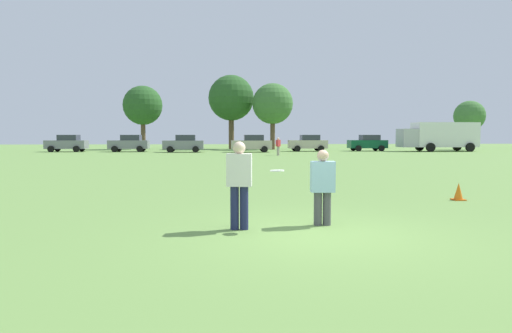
{
  "coord_description": "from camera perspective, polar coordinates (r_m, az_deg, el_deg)",
  "views": [
    {
      "loc": [
        -1.74,
        -8.02,
        1.79
      ],
      "look_at": [
        -0.86,
        3.26,
        1.01
      ],
      "focal_mm": 32.01,
      "sensor_mm": 36.0,
      "label": 1
    }
  ],
  "objects": [
    {
      "name": "parked_car_near_left",
      "position": [
        53.11,
        -22.54,
        2.71
      ],
      "size": [
        4.2,
        2.22,
        1.82
      ],
      "color": "slate",
      "rests_on": "ground"
    },
    {
      "name": "tree_far_east_pine",
      "position": [
        61.58,
        25.12,
        5.73
      ],
      "size": [
        3.67,
        3.67,
        5.97
      ],
      "color": "brown",
      "rests_on": "ground"
    },
    {
      "name": "player_defender",
      "position": [
        9.11,
        8.32,
        -2.11
      ],
      "size": [
        0.48,
        0.3,
        1.5
      ],
      "color": "#4C4C51",
      "rests_on": "ground"
    },
    {
      "name": "tree_east_oak",
      "position": [
        57.09,
        2.1,
        7.81
      ],
      "size": [
        5.05,
        5.05,
        8.21
      ],
      "color": "brown",
      "rests_on": "ground"
    },
    {
      "name": "parked_car_mid_left",
      "position": [
        51.0,
        -15.54,
        2.83
      ],
      "size": [
        4.2,
        2.22,
        1.82
      ],
      "color": "slate",
      "rests_on": "ground"
    },
    {
      "name": "frisbee",
      "position": [
        8.56,
        2.65,
        -0.52
      ],
      "size": [
        0.27,
        0.27,
        0.04
      ],
      "color": "white"
    },
    {
      "name": "bystander_sideline_watcher",
      "position": [
        40.15,
        2.79,
        2.66
      ],
      "size": [
        0.46,
        0.5,
        1.58
      ],
      "color": "gray",
      "rests_on": "ground"
    },
    {
      "name": "tree_east_birch",
      "position": [
        59.17,
        -3.12,
        8.52
      ],
      "size": [
        5.83,
        5.83,
        9.47
      ],
      "color": "brown",
      "rests_on": "ground"
    },
    {
      "name": "player_thrower",
      "position": [
        8.61,
        -2.11,
        -1.72
      ],
      "size": [
        0.5,
        0.33,
        1.67
      ],
      "color": "#1E234C",
      "rests_on": "ground"
    },
    {
      "name": "box_truck",
      "position": [
        54.31,
        21.91,
        3.62
      ],
      "size": [
        8.5,
        3.02,
        3.18
      ],
      "color": "white",
      "rests_on": "ground"
    },
    {
      "name": "parked_car_far_right",
      "position": [
        52.97,
        13.79,
        2.89
      ],
      "size": [
        4.2,
        2.22,
        1.82
      ],
      "color": "#0C4C2D",
      "rests_on": "ground"
    },
    {
      "name": "ground_plane",
      "position": [
        8.4,
        7.7,
        -8.39
      ],
      "size": [
        164.9,
        164.9,
        0.0
      ],
      "primitive_type": "plane",
      "color": "#6B9347"
    },
    {
      "name": "traffic_cone",
      "position": [
        13.76,
        23.98,
        -2.91
      ],
      "size": [
        0.32,
        0.32,
        0.48
      ],
      "color": "#D8590C",
      "rests_on": "ground"
    },
    {
      "name": "parked_car_center",
      "position": [
        48.42,
        -8.98,
        2.87
      ],
      "size": [
        4.2,
        2.22,
        1.82
      ],
      "color": "slate",
      "rests_on": "ground"
    },
    {
      "name": "parked_car_mid_right",
      "position": [
        48.04,
        -0.52,
        2.91
      ],
      "size": [
        4.2,
        2.22,
        1.82
      ],
      "color": "#B7AD99",
      "rests_on": "ground"
    },
    {
      "name": "tree_center_elm",
      "position": [
        59.59,
        -13.97,
        7.4
      ],
      "size": [
        4.92,
        4.92,
        8.0
      ],
      "color": "brown",
      "rests_on": "ground"
    },
    {
      "name": "parked_car_near_right",
      "position": [
        50.87,
        6.53,
        2.94
      ],
      "size": [
        4.2,
        2.22,
        1.82
      ],
      "color": "#B7AD99",
      "rests_on": "ground"
    }
  ]
}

